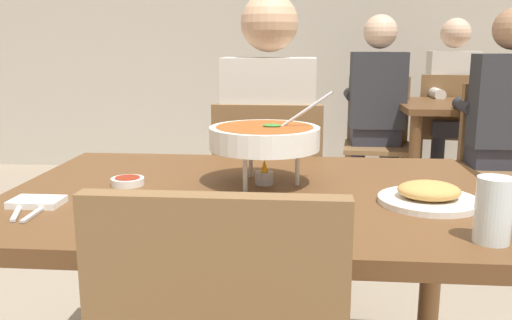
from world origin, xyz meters
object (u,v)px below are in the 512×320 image
(dining_table_main, at_px, (251,228))
(chair_diner_main, at_px, (269,198))
(chair_bg_middle, at_px, (503,154))
(dining_table_far, at_px, (473,123))
(patron_bg_left, at_px, (452,95))
(appetizer_plate, at_px, (429,196))
(chair_bg_right, at_px, (377,134))
(chair_bg_left, at_px, (446,126))
(sauce_dish, at_px, (128,181))
(drink_glass, at_px, (493,214))
(patron_bg_right, at_px, (376,101))
(diner_main, at_px, (269,139))
(patron_bg_middle, at_px, (503,114))
(rice_plate, at_px, (276,219))
(curry_bowl, at_px, (265,138))

(dining_table_main, distance_m, chair_diner_main, 0.75)
(chair_diner_main, height_order, chair_bg_middle, same)
(dining_table_far, relative_size, patron_bg_left, 0.76)
(appetizer_plate, relative_size, chair_bg_middle, 0.27)
(dining_table_main, relative_size, appetizer_plate, 5.33)
(chair_bg_right, bearing_deg, chair_bg_left, 38.37)
(appetizer_plate, bearing_deg, chair_bg_left, 75.00)
(chair_diner_main, xyz_separation_m, sauce_dish, (-0.34, -0.72, 0.24))
(dining_table_far, bearing_deg, sauce_dish, -125.23)
(drink_glass, height_order, patron_bg_right, patron_bg_right)
(dining_table_main, bearing_deg, chair_bg_middle, 54.07)
(diner_main, height_order, patron_bg_left, same)
(drink_glass, xyz_separation_m, chair_bg_middle, (0.77, 2.09, -0.29))
(chair_bg_left, bearing_deg, dining_table_far, -86.28)
(chair_bg_middle, bearing_deg, drink_glass, -110.09)
(dining_table_far, xyz_separation_m, chair_bg_middle, (0.01, -0.54, -0.10))
(drink_glass, bearing_deg, chair_bg_middle, 69.91)
(appetizer_plate, height_order, patron_bg_middle, patron_bg_middle)
(rice_plate, relative_size, chair_bg_middle, 0.27)
(dining_table_main, relative_size, sauce_dish, 14.20)
(sauce_dish, distance_m, patron_bg_right, 2.51)
(chair_bg_middle, xyz_separation_m, chair_bg_right, (-0.62, 0.64, 0.00))
(chair_bg_middle, bearing_deg, rice_plate, -120.11)
(dining_table_far, relative_size, chair_bg_middle, 1.11)
(dining_table_main, relative_size, chair_bg_right, 1.42)
(rice_plate, bearing_deg, sauce_dish, 142.80)
(chair_diner_main, relative_size, curry_bowl, 2.71)
(rice_plate, bearing_deg, chair_diner_main, 94.48)
(chair_bg_right, bearing_deg, chair_bg_middle, -45.76)
(chair_bg_left, bearing_deg, curry_bowl, -113.26)
(chair_bg_left, bearing_deg, patron_bg_left, -24.57)
(dining_table_far, height_order, patron_bg_middle, patron_bg_middle)
(chair_diner_main, bearing_deg, diner_main, 90.00)
(curry_bowl, bearing_deg, chair_bg_right, 75.06)
(appetizer_plate, xyz_separation_m, patron_bg_left, (0.81, 2.91, -0.02))
(chair_bg_middle, bearing_deg, patron_bg_left, 90.85)
(chair_bg_left, height_order, chair_bg_right, same)
(dining_table_far, bearing_deg, chair_diner_main, -129.07)
(appetizer_plate, bearing_deg, patron_bg_middle, 66.01)
(chair_diner_main, distance_m, rice_plate, 1.07)
(chair_bg_left, bearing_deg, dining_table_main, -113.30)
(chair_diner_main, relative_size, patron_bg_right, 0.69)
(curry_bowl, bearing_deg, chair_bg_left, 66.74)
(rice_plate, bearing_deg, drink_glass, -6.27)
(curry_bowl, height_order, drink_glass, curry_bowl)
(rice_plate, xyz_separation_m, drink_glass, (0.42, -0.05, 0.04))
(diner_main, bearing_deg, drink_glass, -65.80)
(diner_main, bearing_deg, patron_bg_right, 68.21)
(dining_table_far, bearing_deg, curry_bowl, -118.87)
(dining_table_far, bearing_deg, chair_bg_left, 93.72)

